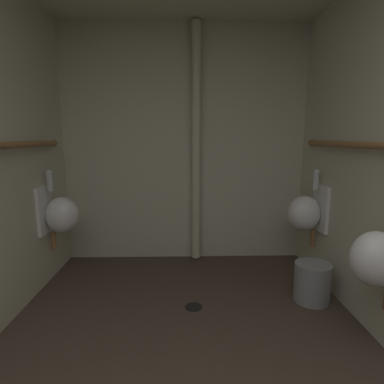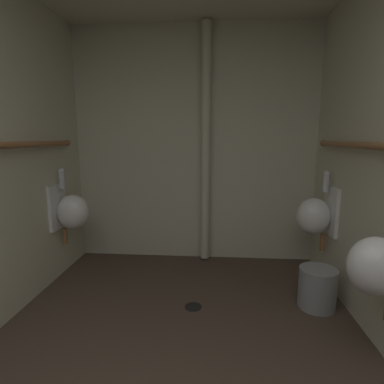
# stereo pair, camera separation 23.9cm
# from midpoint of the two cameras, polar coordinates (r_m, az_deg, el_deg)

# --- Properties ---
(floor) EXTENTS (2.75, 3.46, 0.08)m
(floor) POSITION_cam_midpoint_polar(r_m,az_deg,el_deg) (2.23, -4.68, -29.10)
(floor) COLOR #47382D
(floor) RESTS_ON ground
(wall_back) EXTENTS (2.75, 0.06, 2.54)m
(wall_back) POSITION_cam_midpoint_polar(r_m,az_deg,el_deg) (3.43, -3.40, 8.47)
(wall_back) COLOR beige
(wall_back) RESTS_ON ground
(urinal_left_mid) EXTENTS (0.32, 0.30, 0.76)m
(urinal_left_mid) POSITION_cam_midpoint_polar(r_m,az_deg,el_deg) (3.18, -25.24, -3.70)
(urinal_left_mid) COLOR white
(urinal_right_mid) EXTENTS (0.32, 0.30, 0.76)m
(urinal_right_mid) POSITION_cam_midpoint_polar(r_m,az_deg,el_deg) (2.13, 28.75, -10.56)
(urinal_right_mid) COLOR white
(urinal_right_far) EXTENTS (0.32, 0.30, 0.76)m
(urinal_right_far) POSITION_cam_midpoint_polar(r_m,az_deg,el_deg) (3.10, 18.43, -3.55)
(urinal_right_far) COLOR white
(standpipe_back_wall) EXTENTS (0.10, 0.10, 2.49)m
(standpipe_back_wall) POSITION_cam_midpoint_polar(r_m,az_deg,el_deg) (3.32, -1.26, 8.43)
(standpipe_back_wall) COLOR beige
(standpipe_back_wall) RESTS_ON ground
(floor_drain) EXTENTS (0.14, 0.14, 0.01)m
(floor_drain) POSITION_cam_midpoint_polar(r_m,az_deg,el_deg) (2.69, -2.36, -20.48)
(floor_drain) COLOR black
(floor_drain) RESTS_ON ground
(waste_bin) EXTENTS (0.30, 0.30, 0.33)m
(waste_bin) POSITION_cam_midpoint_polar(r_m,az_deg,el_deg) (2.85, 19.12, -15.54)
(waste_bin) COLOR gray
(waste_bin) RESTS_ON ground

